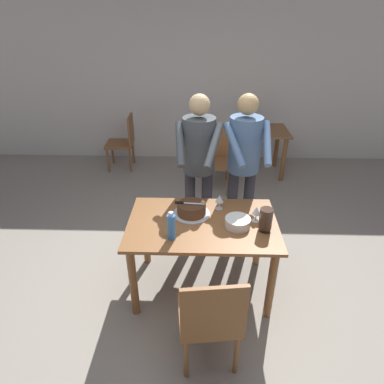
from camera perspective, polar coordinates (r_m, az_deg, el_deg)
ground_plane at (r=3.37m, az=1.64°, el=-15.88°), size 14.00×14.00×0.00m
back_wall at (r=5.79m, az=1.99°, el=18.76°), size 10.00×0.12×2.70m
main_dining_table at (r=2.97m, az=1.80°, el=-7.33°), size 1.31×0.84×0.75m
cake_on_platter at (r=2.97m, az=-0.09°, el=-3.07°), size 0.34×0.34×0.11m
cake_knife at (r=2.95m, az=-1.47°, el=-1.91°), size 0.27×0.05×0.02m
plate_stack at (r=2.85m, az=7.95°, el=-5.24°), size 0.22×0.22×0.08m
wine_glass_near at (r=3.04m, az=4.79°, el=-1.22°), size 0.08×0.08×0.14m
wine_glass_far at (r=2.91m, az=11.14°, el=-3.25°), size 0.08×0.08×0.14m
water_bottle at (r=2.64m, az=-3.61°, el=-6.00°), size 0.07×0.07×0.25m
hurricane_lamp at (r=2.80m, az=12.69°, el=-4.73°), size 0.11×0.11×0.21m
person_cutting_cake at (r=3.29m, az=1.17°, el=5.64°), size 0.46×0.57×1.72m
person_standing_beside at (r=3.34m, az=9.00°, el=5.69°), size 0.46×0.57×1.72m
chair_near_side at (r=2.47m, az=3.22°, el=-20.81°), size 0.49×0.49×0.90m
background_table at (r=5.38m, az=10.89°, el=8.93°), size 1.00×0.70×0.74m
background_chair_0 at (r=4.87m, az=4.60°, el=6.10°), size 0.50×0.50×0.90m
background_chair_1 at (r=5.62m, az=-11.74°, el=8.79°), size 0.46×0.46×0.90m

